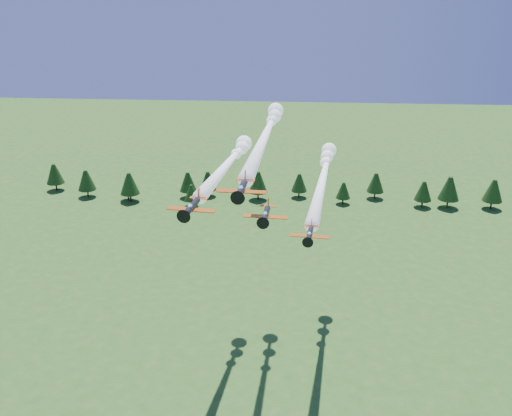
# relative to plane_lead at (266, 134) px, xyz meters

# --- Properties ---
(ground) EXTENTS (600.00, 600.00, 0.00)m
(ground) POSITION_rel_plane_lead_xyz_m (-0.79, -23.56, -49.13)
(ground) COLOR #2B5B1C
(ground) RESTS_ON ground
(plane_lead) EXTENTS (8.62, 59.77, 3.70)m
(plane_lead) POSITION_rel_plane_lead_xyz_m (0.00, 0.00, 0.00)
(plane_lead) COLOR black
(plane_lead) RESTS_ON ground
(plane_left) EXTENTS (11.38, 46.28, 3.70)m
(plane_left) POSITION_rel_plane_lead_xyz_m (-7.90, 1.41, -6.73)
(plane_left) COLOR black
(plane_left) RESTS_ON ground
(plane_right) EXTENTS (10.80, 55.37, 3.70)m
(plane_right) POSITION_rel_plane_lead_xyz_m (12.26, 6.08, -10.78)
(plane_right) COLOR black
(plane_right) RESTS_ON ground
(plane_slot) EXTENTS (8.10, 8.80, 2.85)m
(plane_slot) POSITION_rel_plane_lead_xyz_m (1.01, -17.54, -10.36)
(plane_slot) COLOR black
(plane_slot) RESTS_ON ground
(treeline) EXTENTS (173.34, 18.88, 11.87)m
(treeline) POSITION_rel_plane_lead_xyz_m (-5.97, 88.78, -42.46)
(treeline) COLOR #382314
(treeline) RESTS_ON ground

